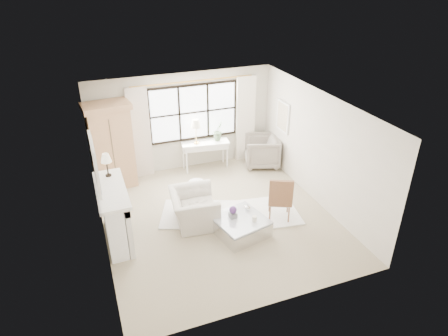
{
  "coord_description": "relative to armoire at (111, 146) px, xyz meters",
  "views": [
    {
      "loc": [
        -2.55,
        -7.13,
        5.27
      ],
      "look_at": [
        0.22,
        0.2,
        1.16
      ],
      "focal_mm": 32.0,
      "sensor_mm": 36.0,
      "label": 1
    }
  ],
  "objects": [
    {
      "name": "wall_left",
      "position": [
        -0.52,
        -2.35,
        0.21
      ],
      "size": [
        0.0,
        5.5,
        5.5
      ],
      "primitive_type": "plane",
      "rotation": [
        1.57,
        0.0,
        1.57
      ],
      "color": "white",
      "rests_on": "ground"
    },
    {
      "name": "art_canvas",
      "position": [
        4.43,
        -0.65,
        0.41
      ],
      "size": [
        0.01,
        0.52,
        0.72
      ],
      "primitive_type": "cube",
      "color": "beige",
      "rests_on": "wall_right"
    },
    {
      "name": "armoire",
      "position": [
        0.0,
        0.0,
        0.0
      ],
      "size": [
        1.19,
        0.82,
        2.24
      ],
      "rotation": [
        0.0,
        0.0,
        0.11
      ],
      "color": "tan",
      "rests_on": "floor"
    },
    {
      "name": "club_armchair",
      "position": [
        1.42,
        -2.31,
        -0.77
      ],
      "size": [
        1.11,
        1.24,
        0.74
      ],
      "primitive_type": "imported",
      "rotation": [
        0.0,
        0.0,
        1.46
      ],
      "color": "beige",
      "rests_on": "floor"
    },
    {
      "name": "wall_front",
      "position": [
        1.98,
        -5.1,
        0.21
      ],
      "size": [
        5.0,
        0.0,
        5.0
      ],
      "primitive_type": "plane",
      "rotation": [
        -1.57,
        0.0,
        0.0
      ],
      "color": "beige",
      "rests_on": "ground"
    },
    {
      "name": "window_pane",
      "position": [
        2.28,
        0.38,
        0.46
      ],
      "size": [
        2.4,
        0.02,
        1.5
      ],
      "primitive_type": "cube",
      "color": "white",
      "rests_on": "wall_back"
    },
    {
      "name": "curtain_right",
      "position": [
        3.78,
        0.3,
        0.1
      ],
      "size": [
        0.55,
        0.1,
        2.47
      ],
      "primitive_type": "cube",
      "color": "white",
      "rests_on": "ground"
    },
    {
      "name": "pillar_candle",
      "position": [
        2.47,
        -3.25,
        -0.7
      ],
      "size": [
        0.1,
        0.1,
        0.12
      ],
      "primitive_type": "cylinder",
      "color": "white",
      "rests_on": "coffee_table"
    },
    {
      "name": "rug_right",
      "position": [
        2.97,
        -2.54,
        -1.12
      ],
      "size": [
        1.87,
        1.52,
        0.03
      ],
      "primitive_type": "cube",
      "rotation": [
        0.0,
        0.0,
        -0.15
      ],
      "color": "white",
      "rests_on": "floor"
    },
    {
      "name": "coffee_table",
      "position": [
        2.23,
        -3.05,
        -0.96
      ],
      "size": [
        1.2,
        1.2,
        0.38
      ],
      "rotation": [
        0.0,
        0.0,
        0.23
      ],
      "color": "silver",
      "rests_on": "floor"
    },
    {
      "name": "planter_flowers",
      "position": [
        2.1,
        -2.96,
        -0.57
      ],
      "size": [
        0.16,
        0.16,
        0.16
      ],
      "primitive_type": "sphere",
      "color": "#522C70",
      "rests_on": "planter_box"
    },
    {
      "name": "rug_left",
      "position": [
        1.6,
        -2.07,
        -1.12
      ],
      "size": [
        2.01,
        1.73,
        0.03
      ],
      "primitive_type": "cube",
      "rotation": [
        0.0,
        0.0,
        -0.38
      ],
      "color": "silver",
      "rests_on": "floor"
    },
    {
      "name": "planter_box",
      "position": [
        2.1,
        -2.96,
        -0.7
      ],
      "size": [
        0.16,
        0.16,
        0.11
      ],
      "primitive_type": "cube",
      "rotation": [
        0.0,
        0.0,
        0.06
      ],
      "color": "slate",
      "rests_on": "coffee_table"
    },
    {
      "name": "wall_back",
      "position": [
        1.98,
        0.4,
        0.21
      ],
      "size": [
        5.0,
        0.0,
        5.0
      ],
      "primitive_type": "plane",
      "rotation": [
        1.57,
        0.0,
        0.0
      ],
      "color": "beige",
      "rests_on": "ground"
    },
    {
      "name": "orchid_plant",
      "position": [
        2.88,
        0.12,
        -0.07
      ],
      "size": [
        0.38,
        0.37,
        0.54
      ],
      "primitive_type": "imported",
      "rotation": [
        0.0,
        0.0,
        0.63
      ],
      "color": "#4D6745",
      "rests_on": "console_table"
    },
    {
      "name": "wingback_chair",
      "position": [
        4.06,
        -0.28,
        -0.71
      ],
      "size": [
        1.2,
        1.19,
        0.87
      ],
      "primitive_type": "imported",
      "rotation": [
        0.0,
        0.0,
        -1.91
      ],
      "color": "gray",
      "rests_on": "floor"
    },
    {
      "name": "art_frame",
      "position": [
        4.45,
        -0.65,
        0.41
      ],
      "size": [
        0.04,
        0.62,
        0.82
      ],
      "primitive_type": "cube",
      "color": "white",
      "rests_on": "wall_right"
    },
    {
      "name": "wall_right",
      "position": [
        4.48,
        -2.35,
        0.21
      ],
      "size": [
        0.0,
        5.5,
        5.5
      ],
      "primitive_type": "plane",
      "rotation": [
        1.57,
        0.0,
        -1.57
      ],
      "color": "beige",
      "rests_on": "ground"
    },
    {
      "name": "mantel_lamp",
      "position": [
        -0.25,
        -1.82,
        0.51
      ],
      "size": [
        0.22,
        0.22,
        0.51
      ],
      "color": "black",
      "rests_on": "fireplace"
    },
    {
      "name": "ceiling",
      "position": [
        1.98,
        -2.35,
        1.56
      ],
      "size": [
        5.5,
        5.5,
        0.0
      ],
      "primitive_type": "plane",
      "rotation": [
        3.14,
        0.0,
        0.0
      ],
      "color": "white",
      "rests_on": "ground"
    },
    {
      "name": "side_table",
      "position": [
        1.76,
        -1.44,
        -0.81
      ],
      "size": [
        0.4,
        0.4,
        0.51
      ],
      "color": "white",
      "rests_on": "floor"
    },
    {
      "name": "coffee_vase",
      "position": [
        2.5,
        -2.81,
        -0.69
      ],
      "size": [
        0.14,
        0.14,
        0.14
      ],
      "primitive_type": "imported",
      "rotation": [
        0.0,
        0.0,
        -0.0
      ],
      "color": "silver",
      "rests_on": "coffee_table"
    },
    {
      "name": "mirror_glass",
      "position": [
        -0.46,
        -2.35,
        0.7
      ],
      "size": [
        0.02,
        1.0,
        0.8
      ],
      "primitive_type": "cube",
      "color": "silver",
      "rests_on": "wall_left"
    },
    {
      "name": "curtain_rod",
      "position": [
        2.28,
        0.32,
        1.33
      ],
      "size": [
        3.3,
        0.04,
        0.04
      ],
      "primitive_type": "cylinder",
      "rotation": [
        0.0,
        1.57,
        0.0
      ],
      "color": "gold",
      "rests_on": "wall_back"
    },
    {
      "name": "fireplace",
      "position": [
        -0.3,
        -2.35,
        -0.49
      ],
      "size": [
        0.58,
        1.66,
        1.26
      ],
      "color": "white",
      "rests_on": "ground"
    },
    {
      "name": "curtain_left",
      "position": [
        0.78,
        0.3,
        0.1
      ],
      "size": [
        0.55,
        0.1,
        2.47
      ],
      "primitive_type": "cube",
      "color": "beige",
      "rests_on": "ground"
    },
    {
      "name": "console_lamp",
      "position": [
        2.24,
        0.11,
        0.22
      ],
      "size": [
        0.28,
        0.28,
        0.69
      ],
      "color": "#AC833B",
      "rests_on": "console_table"
    },
    {
      "name": "mirror_frame",
      "position": [
        -0.49,
        -2.35,
        0.7
      ],
      "size": [
        0.05,
        1.15,
        0.95
      ],
      "primitive_type": "cube",
      "color": "silver",
      "rests_on": "wall_left"
    },
    {
      "name": "console_table",
      "position": [
        2.5,
        0.11,
        -0.74
      ],
      "size": [
        1.35,
        0.63,
        0.8
      ],
      "rotation": [
        0.0,
        0.0,
        -0.14
      ],
      "color": "white",
      "rests_on": "floor"
    },
    {
      "name": "window_frame",
      "position": [
        2.28,
        0.37,
        0.46
      ],
      "size": [
        2.5,
        0.04,
        1.5
      ],
      "primitive_type": null,
      "color": "black",
      "rests_on": "wall_back"
    },
    {
      "name": "floor",
      "position": [
        1.98,
        -2.35,
        -1.14
      ],
      "size": [
        5.5,
        5.5,
        0.0
      ],
      "primitive_type": "plane",
      "color": "tan",
      "rests_on": "ground"
    },
    {
      "name": "french_chair",
      "position": [
        3.27,
        -2.85,
        -0.83
      ],
      "size": [
        0.64,
        0.64,
        1.08
      ],
      "rotation": [
        0.0,
        0.0,
        2.7
      ],
      "color": "#905E3C",
      "rests_on": "floor"
    }
  ]
}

